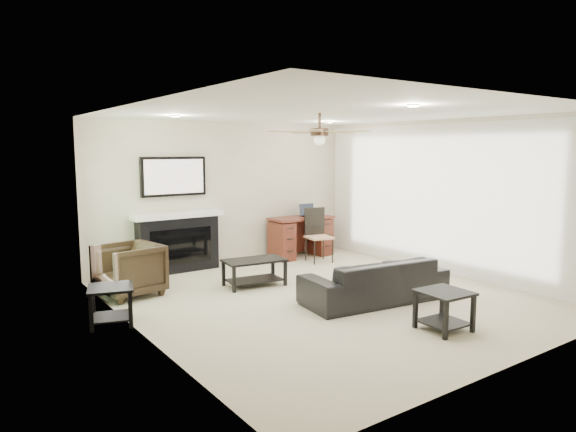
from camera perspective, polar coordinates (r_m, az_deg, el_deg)
name	(u,v)px	position (r m, az deg, el deg)	size (l,w,h in m)	color
room_shell	(331,174)	(7.02, 4.80, 4.63)	(5.50, 5.54, 2.52)	#BBB497
sofa	(374,280)	(7.00, 9.58, -7.04)	(1.98, 0.77, 0.58)	black
armchair	(129,270)	(7.47, -17.29, -5.74)	(0.78, 0.81, 0.73)	black
coffee_table	(254,273)	(7.70, -3.75, -6.29)	(0.90, 0.50, 0.40)	black
end_table_near	(444,311)	(6.11, 16.94, -10.03)	(0.52, 0.52, 0.45)	black
end_table_left	(111,305)	(6.38, -19.05, -9.37)	(0.50, 0.50, 0.45)	black
fireplace_unit	(178,215)	(8.62, -12.16, 0.13)	(1.52, 0.34, 1.91)	black
desk	(301,237)	(9.70, 1.45, -2.34)	(1.22, 0.56, 0.76)	#421810
desk_chair	(319,235)	(9.26, 3.48, -2.17)	(0.42, 0.44, 0.97)	black
laptop	(310,210)	(9.74, 2.47, 0.63)	(0.33, 0.24, 0.23)	black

